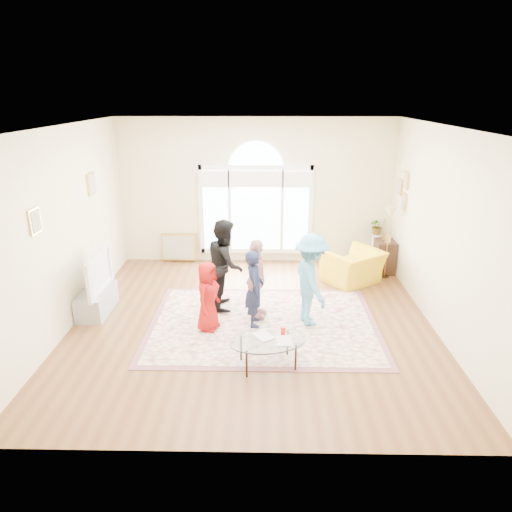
{
  "coord_description": "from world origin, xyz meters",
  "views": [
    {
      "loc": [
        0.19,
        -6.92,
        3.68
      ],
      "look_at": [
        0.06,
        0.3,
        1.08
      ],
      "focal_mm": 32.0,
      "sensor_mm": 36.0,
      "label": 1
    }
  ],
  "objects_px": {
    "area_rug": "(263,323)",
    "armchair": "(353,267)",
    "coffee_table": "(268,341)",
    "tv_console": "(97,301)",
    "television": "(94,272)"
  },
  "relations": [
    {
      "from": "area_rug",
      "to": "armchair",
      "type": "relative_size",
      "value": 3.42
    },
    {
      "from": "coffee_table",
      "to": "tv_console",
      "type": "bearing_deg",
      "value": 137.57
    },
    {
      "from": "area_rug",
      "to": "tv_console",
      "type": "relative_size",
      "value": 3.6
    },
    {
      "from": "tv_console",
      "to": "television",
      "type": "bearing_deg",
      "value": 0.0
    },
    {
      "from": "tv_console",
      "to": "television",
      "type": "height_order",
      "value": "television"
    },
    {
      "from": "tv_console",
      "to": "coffee_table",
      "type": "xyz_separation_m",
      "value": [
        3.0,
        -1.63,
        0.19
      ]
    },
    {
      "from": "coffee_table",
      "to": "armchair",
      "type": "relative_size",
      "value": 1.17
    },
    {
      "from": "tv_console",
      "to": "armchair",
      "type": "relative_size",
      "value": 0.95
    },
    {
      "from": "coffee_table",
      "to": "armchair",
      "type": "distance_m",
      "value": 3.52
    },
    {
      "from": "tv_console",
      "to": "coffee_table",
      "type": "relative_size",
      "value": 0.81
    },
    {
      "from": "tv_console",
      "to": "television",
      "type": "xyz_separation_m",
      "value": [
        0.01,
        0.0,
        0.55
      ]
    },
    {
      "from": "television",
      "to": "armchair",
      "type": "xyz_separation_m",
      "value": [
        4.74,
        1.42,
        -0.42
      ]
    },
    {
      "from": "television",
      "to": "armchair",
      "type": "bearing_deg",
      "value": 16.68
    },
    {
      "from": "area_rug",
      "to": "television",
      "type": "height_order",
      "value": "television"
    },
    {
      "from": "television",
      "to": "armchair",
      "type": "relative_size",
      "value": 1.12
    }
  ]
}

